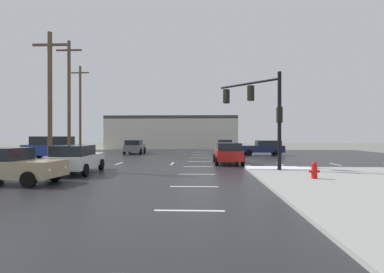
{
  "coord_description": "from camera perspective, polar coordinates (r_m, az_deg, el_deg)",
  "views": [
    {
      "loc": [
        0.43,
        -22.53,
        2.16
      ],
      "look_at": [
        -0.81,
        7.3,
        2.03
      ],
      "focal_mm": 28.33,
      "sensor_mm": 36.0,
      "label": 1
    }
  ],
  "objects": [
    {
      "name": "utility_pole_distant",
      "position": [
        39.49,
        -20.3,
        5.1
      ],
      "size": [
        2.2,
        0.28,
        10.58
      ],
      "color": "brown",
      "rests_on": "ground_plane"
    },
    {
      "name": "sedan_navy",
      "position": [
        33.12,
        13.3,
        -2.02
      ],
      "size": [
        4.6,
        2.18,
        1.58
      ],
      "rotation": [
        0.0,
        0.0,
        3.19
      ],
      "color": "#141E47",
      "rests_on": "road_asphalt"
    },
    {
      "name": "utility_pole_mid",
      "position": [
        21.16,
        -25.18,
        6.67
      ],
      "size": [
        2.2,
        0.28,
        8.64
      ],
      "color": "brown",
      "rests_on": "ground_plane"
    },
    {
      "name": "lane_markings",
      "position": [
        21.27,
        4.48,
        -5.51
      ],
      "size": [
        36.15,
        36.15,
        0.01
      ],
      "color": "silver",
      "rests_on": "road_asphalt"
    },
    {
      "name": "fire_hydrant",
      "position": [
        15.24,
        22.04,
        -5.88
      ],
      "size": [
        0.48,
        0.26,
        0.79
      ],
      "color": "red",
      "rests_on": "sidewalk_corner"
    },
    {
      "name": "snow_strip_curbside",
      "position": [
        19.19,
        16.24,
        -5.71
      ],
      "size": [
        4.0,
        1.6,
        0.06
      ],
      "primitive_type": "cube",
      "color": "white",
      "rests_on": "sidewalk_corner"
    },
    {
      "name": "ground_plane",
      "position": [
        22.64,
        1.29,
        -5.22
      ],
      "size": [
        120.0,
        120.0,
        0.0
      ],
      "primitive_type": "plane",
      "color": "slate"
    },
    {
      "name": "sedan_silver",
      "position": [
        36.77,
        6.23,
        -1.79
      ],
      "size": [
        2.29,
        4.64,
        1.58
      ],
      "rotation": [
        0.0,
        0.0,
        -1.64
      ],
      "color": "#B7BABF",
      "rests_on": "road_asphalt"
    },
    {
      "name": "sedan_grey",
      "position": [
        35.6,
        -10.75,
        -1.86
      ],
      "size": [
        2.23,
        4.62,
        1.58
      ],
      "rotation": [
        0.0,
        0.0,
        1.63
      ],
      "color": "slate",
      "rests_on": "road_asphalt"
    },
    {
      "name": "road_asphalt",
      "position": [
        22.63,
        1.29,
        -5.2
      ],
      "size": [
        44.0,
        44.0,
        0.02
      ],
      "primitive_type": "cube",
      "color": "#232326",
      "rests_on": "ground_plane"
    },
    {
      "name": "sedan_tan",
      "position": [
        15.8,
        -31.37,
        -4.53
      ],
      "size": [
        4.68,
        2.44,
        1.58
      ],
      "rotation": [
        0.0,
        0.0,
        -0.12
      ],
      "color": "tan",
      "rests_on": "road_asphalt"
    },
    {
      "name": "utility_pole_far",
      "position": [
        28.22,
        -22.15,
        6.72
      ],
      "size": [
        2.2,
        0.28,
        10.26
      ],
      "color": "brown",
      "rests_on": "ground_plane"
    },
    {
      "name": "sedan_red",
      "position": [
        22.69,
        6.77,
        -3.05
      ],
      "size": [
        2.07,
        4.56,
        1.58
      ],
      "rotation": [
        0.0,
        0.0,
        1.58
      ],
      "color": "#B21919",
      "rests_on": "road_asphalt"
    },
    {
      "name": "sedan_white",
      "position": [
        18.22,
        -20.85,
        -3.87
      ],
      "size": [
        2.27,
        4.63,
        1.58
      ],
      "rotation": [
        0.0,
        0.0,
        1.64
      ],
      "color": "white",
      "rests_on": "road_asphalt"
    },
    {
      "name": "suv_blue",
      "position": [
        30.09,
        -24.76,
        -1.81
      ],
      "size": [
        4.95,
        2.47,
        2.03
      ],
      "rotation": [
        0.0,
        0.0,
        0.08
      ],
      "color": "navy",
      "rests_on": "road_asphalt"
    },
    {
      "name": "strip_building_background",
      "position": [
        50.39,
        -3.62,
        0.76
      ],
      "size": [
        20.73,
        8.0,
        5.21
      ],
      "color": "beige",
      "rests_on": "ground_plane"
    },
    {
      "name": "traffic_signal_mast",
      "position": [
        19.05,
        12.87,
        5.63
      ],
      "size": [
        3.36,
        3.56,
        5.7
      ],
      "rotation": [
        0.0,
        0.0,
        2.33
      ],
      "color": "black",
      "rests_on": "sidewalk_corner"
    }
  ]
}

